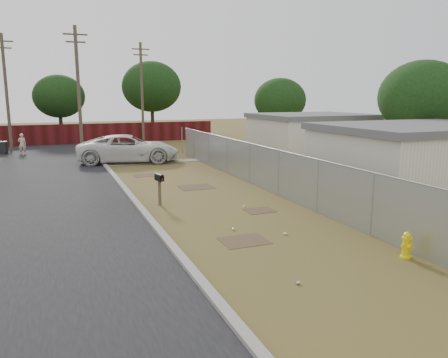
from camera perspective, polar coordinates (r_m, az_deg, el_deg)
name	(u,v)px	position (r m, az deg, el deg)	size (l,w,h in m)	color
ground	(212,202)	(18.08, -1.56, -2.98)	(120.00, 120.00, 0.00)	brown
street	(39,179)	(24.93, -23.02, 0.04)	(15.10, 60.00, 0.12)	black
chainlink_fence	(268,174)	(20.07, 5.80, 0.69)	(0.10, 27.06, 2.02)	gray
privacy_fence	(51,135)	(41.63, -21.66, 5.39)	(30.00, 0.12, 1.80)	#4D1015
utility_poles	(79,91)	(37.23, -18.39, 10.90)	(12.60, 8.24, 9.00)	brown
houses	(357,146)	(25.29, 16.97, 4.12)	(9.30, 17.24, 3.10)	silver
horizon_trees	(130,92)	(40.63, -12.18, 11.07)	(33.32, 31.94, 7.78)	#362A18
fire_hydrant	(407,245)	(12.87, 22.75, -7.99)	(0.34, 0.33, 0.76)	yellow
mailbox	(159,180)	(17.51, -8.45, -0.16)	(0.29, 0.56, 1.28)	brown
pickup_truck	(129,148)	(29.30, -12.34, 3.92)	(3.00, 6.51, 1.81)	silver
pedestrian	(22,144)	(35.84, -24.87, 4.18)	(0.57, 0.37, 1.55)	#C9AD93
trash_bin	(3,148)	(36.54, -26.93, 3.67)	(0.75, 0.81, 0.96)	black
scattered_litter	(261,233)	(13.98, 4.90, -7.04)	(1.87, 7.07, 0.07)	white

